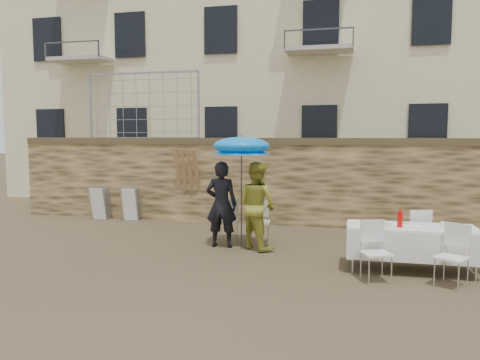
% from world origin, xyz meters
% --- Properties ---
extents(ground, '(80.00, 80.00, 0.00)m').
position_xyz_m(ground, '(0.00, 0.00, 0.00)').
color(ground, brown).
rests_on(ground, ground).
extents(stone_wall, '(13.00, 0.50, 2.20)m').
position_xyz_m(stone_wall, '(0.00, 5.00, 1.10)').
color(stone_wall, olive).
rests_on(stone_wall, ground).
extents(apartment_building, '(20.00, 8.00, 15.00)m').
position_xyz_m(apartment_building, '(0.00, 12.00, 7.50)').
color(apartment_building, beige).
rests_on(apartment_building, ground).
extents(chain_link_fence, '(3.20, 0.06, 1.80)m').
position_xyz_m(chain_link_fence, '(-3.00, 5.00, 3.10)').
color(chain_link_fence, gray).
rests_on(chain_link_fence, stone_wall).
extents(man_suit, '(0.67, 0.46, 1.78)m').
position_xyz_m(man_suit, '(0.01, 2.19, 0.89)').
color(man_suit, black).
rests_on(man_suit, ground).
extents(woman_dress, '(1.09, 1.05, 1.78)m').
position_xyz_m(woman_dress, '(0.76, 2.19, 0.89)').
color(woman_dress, gold).
rests_on(woman_dress, ground).
extents(umbrella, '(1.21, 1.21, 2.14)m').
position_xyz_m(umbrella, '(0.41, 2.29, 2.03)').
color(umbrella, '#3F3F44').
rests_on(umbrella, ground).
extents(couple_chair_left, '(0.63, 0.63, 0.96)m').
position_xyz_m(couple_chair_left, '(0.01, 2.74, 0.48)').
color(couple_chair_left, white).
rests_on(couple_chair_left, ground).
extents(couple_chair_right, '(0.53, 0.53, 0.96)m').
position_xyz_m(couple_chair_right, '(0.71, 2.74, 0.48)').
color(couple_chair_right, white).
rests_on(couple_chair_right, ground).
extents(banquet_table, '(2.10, 0.85, 0.78)m').
position_xyz_m(banquet_table, '(3.60, 1.25, 0.73)').
color(banquet_table, white).
rests_on(banquet_table, ground).
extents(soda_bottle, '(0.09, 0.09, 0.26)m').
position_xyz_m(soda_bottle, '(3.40, 1.10, 0.91)').
color(soda_bottle, red).
rests_on(soda_bottle, banquet_table).
extents(table_chair_front_left, '(0.62, 0.62, 0.96)m').
position_xyz_m(table_chair_front_left, '(3.00, 0.50, 0.48)').
color(table_chair_front_left, white).
rests_on(table_chair_front_left, ground).
extents(table_chair_front_right, '(0.67, 0.67, 0.96)m').
position_xyz_m(table_chair_front_right, '(4.10, 0.50, 0.48)').
color(table_chair_front_right, white).
rests_on(table_chair_front_right, ground).
extents(table_chair_back, '(0.57, 0.57, 0.96)m').
position_xyz_m(table_chair_back, '(3.80, 2.05, 0.48)').
color(table_chair_back, white).
rests_on(table_chair_back, ground).
extents(chair_stack_left, '(0.46, 0.47, 0.92)m').
position_xyz_m(chair_stack_left, '(-4.08, 4.65, 0.46)').
color(chair_stack_left, white).
rests_on(chair_stack_left, ground).
extents(chair_stack_right, '(0.46, 0.40, 0.92)m').
position_xyz_m(chair_stack_right, '(-3.18, 4.65, 0.46)').
color(chair_stack_right, white).
rests_on(chair_stack_right, ground).
extents(wood_planks, '(0.70, 0.20, 2.00)m').
position_xyz_m(wood_planks, '(-1.58, 4.72, 1.00)').
color(wood_planks, '#A37749').
rests_on(wood_planks, ground).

